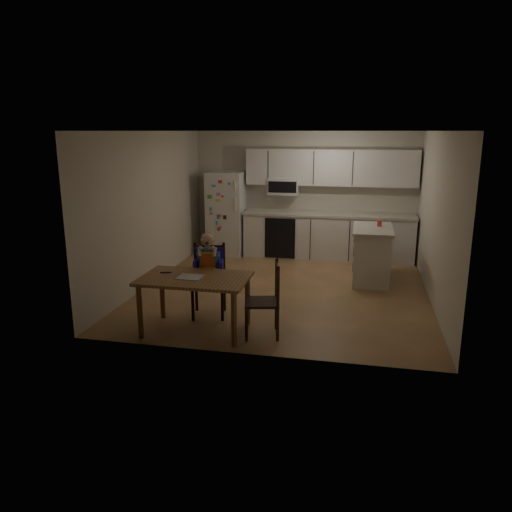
{
  "coord_description": "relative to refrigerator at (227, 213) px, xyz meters",
  "views": [
    {
      "loc": [
        1.16,
        -7.67,
        2.5
      ],
      "look_at": [
        -0.18,
        -1.37,
        0.88
      ],
      "focal_mm": 35.0,
      "sensor_mm": 36.0,
      "label": 1
    }
  ],
  "objects": [
    {
      "name": "room",
      "position": [
        1.55,
        -1.67,
        0.4
      ],
      "size": [
        4.52,
        5.01,
        2.51
      ],
      "color": "olive",
      "rests_on": "ground"
    },
    {
      "name": "refrigerator",
      "position": [
        0.0,
        0.0,
        0.0
      ],
      "size": [
        0.72,
        0.7,
        1.7
      ],
      "primitive_type": "cube",
      "color": "silver",
      "rests_on": "ground"
    },
    {
      "name": "napkin",
      "position": [
        0.66,
        -4.15,
        -0.12
      ],
      "size": [
        0.3,
        0.26,
        0.01
      ],
      "primitive_type": "cube",
      "color": "#B6B6BB",
      "rests_on": "dining_table"
    },
    {
      "name": "chair_side",
      "position": [
        1.65,
        -4.05,
        -0.31
      ],
      "size": [
        0.5,
        0.5,
        0.95
      ],
      "rotation": [
        0.0,
        0.0,
        -1.35
      ],
      "color": "black",
      "rests_on": "ground"
    },
    {
      "name": "kitchen_island",
      "position": [
        2.92,
        -1.32,
        -0.39
      ],
      "size": [
        0.65,
        1.24,
        0.92
      ],
      "color": "silver",
      "rests_on": "ground"
    },
    {
      "name": "chair_booster",
      "position": [
        0.7,
        -3.5,
        -0.14
      ],
      "size": [
        0.52,
        0.52,
        1.17
      ],
      "rotation": [
        0.0,
        0.0,
        0.2
      ],
      "color": "black",
      "rests_on": "ground"
    },
    {
      "name": "dining_table",
      "position": [
        0.71,
        -4.12,
        -0.23
      ],
      "size": [
        1.35,
        0.87,
        0.72
      ],
      "color": "brown",
      "rests_on": "ground"
    },
    {
      "name": "kitchen_run",
      "position": [
        2.05,
        0.09,
        0.03
      ],
      "size": [
        3.37,
        0.62,
        2.15
      ],
      "color": "silver",
      "rests_on": "ground"
    },
    {
      "name": "red_cup",
      "position": [
        3.02,
        -1.19,
        0.12
      ],
      "size": [
        0.08,
        0.08,
        0.1
      ],
      "primitive_type": "cylinder",
      "color": "red",
      "rests_on": "kitchen_island"
    },
    {
      "name": "toddler_spoon",
      "position": [
        0.28,
        -4.02,
        -0.12
      ],
      "size": [
        0.12,
        0.06,
        0.02
      ],
      "primitive_type": "cylinder",
      "rotation": [
        0.0,
        1.57,
        0.35
      ],
      "color": "#2519AE",
      "rests_on": "dining_table"
    }
  ]
}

